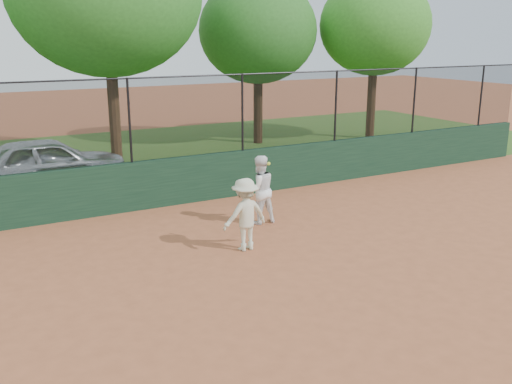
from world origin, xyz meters
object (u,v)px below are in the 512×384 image
tree_3 (258,31)px  tree_4 (375,26)px  parked_car (49,163)px  player_second (259,190)px  player_main (245,214)px

tree_3 → tree_4: bearing=-15.7°
parked_car → tree_3: tree_3 is taller
tree_3 → tree_4: 4.79m
parked_car → player_second: 6.62m
parked_car → player_main: size_ratio=2.39×
tree_4 → parked_car: bearing=-171.5°
player_second → player_main: size_ratio=0.89×
player_second → tree_4: tree_4 is taller
parked_car → tree_4: bearing=-81.4°
player_main → player_second: bearing=51.3°
parked_car → player_second: player_second is taller
parked_car → tree_4: 13.77m
parked_car → tree_4: size_ratio=0.65×
parked_car → tree_4: tree_4 is taller
player_main → tree_4: 14.27m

